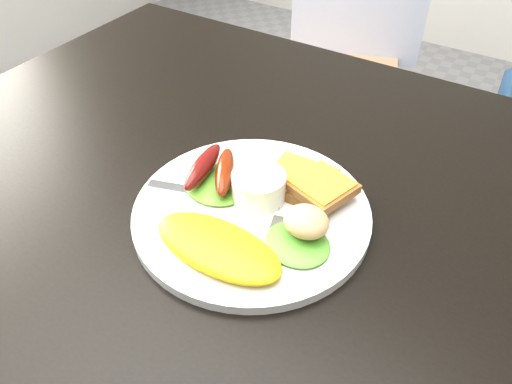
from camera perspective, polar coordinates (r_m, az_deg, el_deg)
The scene contains 13 objects.
dining_table at distance 0.66m, azimuth 4.54°, elevation -1.42°, with size 1.20×0.80×0.04m, color black.
dining_chair at distance 1.52m, azimuth 8.14°, elevation 12.32°, with size 0.39×0.39×0.05m, color tan.
plate at distance 0.61m, azimuth -0.50°, elevation -2.35°, with size 0.29×0.29×0.01m, color white.
lettuce_left at distance 0.64m, azimuth -4.40°, elevation 0.87°, with size 0.09×0.08×0.01m, color #48941C.
lettuce_right at distance 0.56m, azimuth 4.76°, elevation -5.89°, with size 0.08×0.07×0.01m, color #4C9521.
omelette at distance 0.55m, azimuth -4.41°, elevation -6.24°, with size 0.16×0.08×0.02m, color yellow.
sausage_a at distance 0.64m, azimuth -6.08°, elevation 2.93°, with size 0.02×0.10×0.02m, color #5A0C0C.
sausage_b at distance 0.63m, azimuth -3.59°, elevation 2.37°, with size 0.02×0.09×0.02m, color #6F2908.
ramekin at distance 0.61m, azimuth 0.31°, elevation 0.51°, with size 0.07×0.07×0.04m, color white.
toast_a at distance 0.64m, azimuth 4.95°, elevation 1.33°, with size 0.08×0.08×0.01m, color olive.
toast_b at distance 0.61m, azimuth 7.57°, elevation 0.54°, with size 0.07×0.07×0.01m, color olive.
potato_salad at distance 0.56m, azimuth 5.77°, elevation -3.38°, with size 0.05×0.05×0.03m, color beige.
fork at distance 0.63m, azimuth -4.91°, elevation -0.32°, with size 0.17×0.01×0.00m, color #ADAFB7.
Camera 1 is at (0.21, -0.44, 1.18)m, focal length 35.00 mm.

